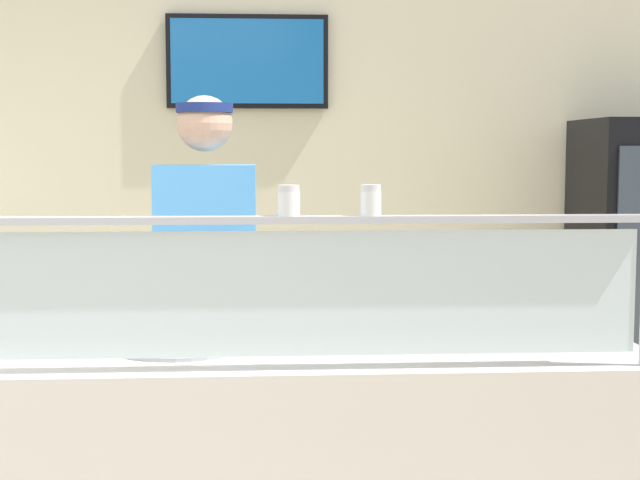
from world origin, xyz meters
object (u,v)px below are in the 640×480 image
(pizza_tray, at_px, (182,341))
(parmesan_shaker, at_px, (289,203))
(pizza_server, at_px, (174,335))
(worker_figure, at_px, (208,295))
(pepper_flake_shaker, at_px, (371,202))

(pizza_tray, bearing_deg, parmesan_shaker, -46.51)
(pizza_tray, relative_size, pizza_server, 1.62)
(pizza_server, xyz_separation_m, worker_figure, (0.06, 0.70, 0.02))
(parmesan_shaker, xyz_separation_m, pepper_flake_shaker, (0.22, 0.00, 0.00))
(pepper_flake_shaker, bearing_deg, parmesan_shaker, 180.00)
(pepper_flake_shaker, bearing_deg, pizza_server, 150.64)
(parmesan_shaker, relative_size, worker_figure, 0.05)
(pizza_tray, height_order, worker_figure, worker_figure)
(pizza_tray, relative_size, parmesan_shaker, 5.39)
(pizza_tray, bearing_deg, pepper_flake_shaker, -31.92)
(pepper_flake_shaker, relative_size, worker_figure, 0.05)
(pepper_flake_shaker, xyz_separation_m, worker_figure, (-0.51, 1.02, -0.41))
(pizza_server, bearing_deg, pizza_tray, 54.87)
(pizza_tray, xyz_separation_m, worker_figure, (0.04, 0.68, 0.04))
(pizza_server, bearing_deg, parmesan_shaker, -29.22)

